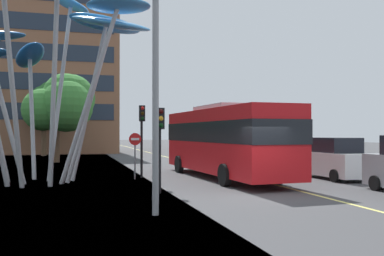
% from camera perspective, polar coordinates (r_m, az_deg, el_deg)
% --- Properties ---
extents(ground, '(120.00, 240.00, 0.10)m').
position_cam_1_polar(ground, '(15.76, 7.13, -9.10)').
color(ground, '#424244').
extents(red_bus, '(3.24, 11.62, 3.65)m').
position_cam_1_polar(red_bus, '(21.90, 4.20, -1.34)').
color(red_bus, red).
rests_on(red_bus, ground).
extents(leaf_sculpture, '(10.15, 10.19, 9.50)m').
position_cam_1_polar(leaf_sculpture, '(21.40, -18.01, 12.06)').
color(leaf_sculpture, '#9EA0A5').
rests_on(leaf_sculpture, ground).
extents(traffic_light_kerb_near, '(0.28, 0.42, 3.20)m').
position_cam_1_polar(traffic_light_kerb_near, '(16.33, -4.19, -0.42)').
color(traffic_light_kerb_near, black).
rests_on(traffic_light_kerb_near, ground).
extents(traffic_light_kerb_far, '(0.28, 0.42, 3.64)m').
position_cam_1_polar(traffic_light_kerb_far, '(22.00, -6.57, 0.34)').
color(traffic_light_kerb_far, black).
rests_on(traffic_light_kerb_far, ground).
extents(car_parked_mid, '(1.97, 4.14, 2.03)m').
position_cam_1_polar(car_parked_mid, '(22.59, 18.22, -3.94)').
color(car_parked_mid, silver).
rests_on(car_parked_mid, ground).
extents(car_parked_far, '(1.93, 4.40, 2.27)m').
position_cam_1_polar(car_parked_far, '(27.92, 10.55, -3.09)').
color(car_parked_far, gold).
rests_on(car_parked_far, ground).
extents(street_lamp, '(1.51, 0.44, 7.39)m').
position_cam_1_polar(street_lamp, '(12.41, -3.25, 10.74)').
color(street_lamp, gray).
rests_on(street_lamp, ground).
extents(tree_pavement_near, '(5.45, 5.10, 6.84)m').
position_cam_1_polar(tree_pavement_near, '(34.84, -16.52, 3.21)').
color(tree_pavement_near, brown).
rests_on(tree_pavement_near, ground).
extents(tree_pavement_far, '(4.62, 5.30, 7.45)m').
position_cam_1_polar(tree_pavement_far, '(45.26, -18.41, 2.64)').
color(tree_pavement_far, brown).
rests_on(tree_pavement_far, ground).
extents(no_entry_sign, '(0.60, 0.12, 2.26)m').
position_cam_1_polar(no_entry_sign, '(21.48, -7.47, -2.64)').
color(no_entry_sign, gray).
rests_on(no_entry_sign, ground).
extents(backdrop_building, '(20.27, 13.12, 18.44)m').
position_cam_1_polar(backdrop_building, '(54.33, -20.96, 6.79)').
color(backdrop_building, brown).
rests_on(backdrop_building, ground).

